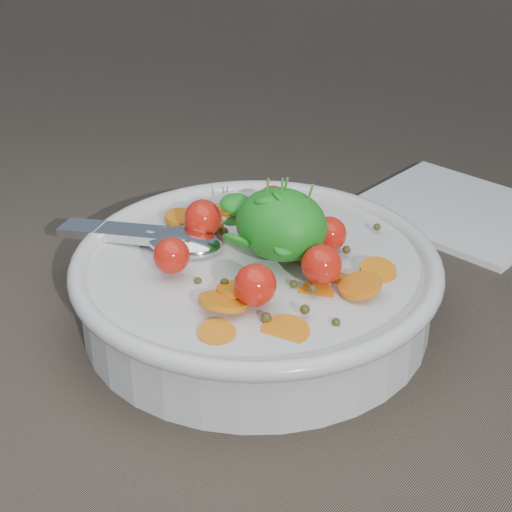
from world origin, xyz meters
The scene contains 3 objects.
ground centered at (0.00, 0.00, 0.00)m, with size 6.00×6.00×0.00m, color brown.
bowl centered at (-0.03, 0.00, 0.03)m, with size 0.29×0.27×0.11m.
napkin centered at (0.02, 0.25, 0.00)m, with size 0.17×0.15×0.01m, color white.
Camera 1 is at (0.27, -0.39, 0.34)m, focal length 55.00 mm.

